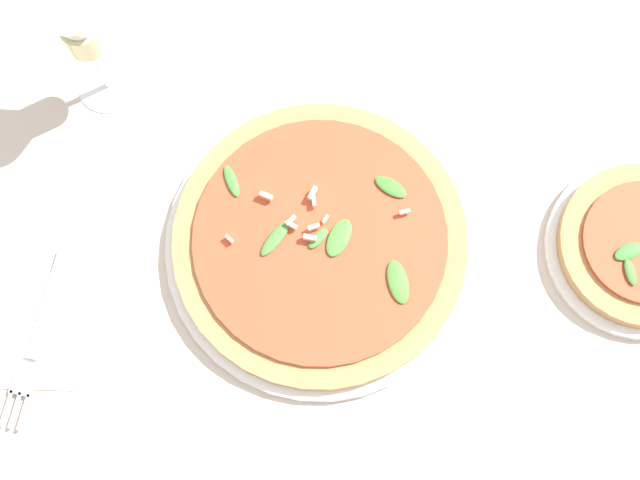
# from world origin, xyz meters

# --- Properties ---
(ground_plane) EXTENTS (6.00, 6.00, 0.00)m
(ground_plane) POSITION_xyz_m (0.00, 0.00, 0.00)
(ground_plane) COLOR beige
(pizza_arugula_main) EXTENTS (0.33, 0.33, 0.05)m
(pizza_arugula_main) POSITION_xyz_m (0.04, 0.02, 0.02)
(pizza_arugula_main) COLOR white
(pizza_arugula_main) RESTS_ON ground_plane
(wine_glass) EXTENTS (0.07, 0.07, 0.19)m
(wine_glass) POSITION_xyz_m (-0.12, -0.24, 0.13)
(wine_glass) COLOR white
(wine_glass) RESTS_ON ground_plane
(napkin) EXTENTS (0.13, 0.09, 0.01)m
(napkin) POSITION_xyz_m (0.16, -0.26, 0.00)
(napkin) COLOR white
(napkin) RESTS_ON ground_plane
(fork) EXTENTS (0.19, 0.04, 0.00)m
(fork) POSITION_xyz_m (0.17, -0.26, 0.01)
(fork) COLOR silver
(fork) RESTS_ON ground_plane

